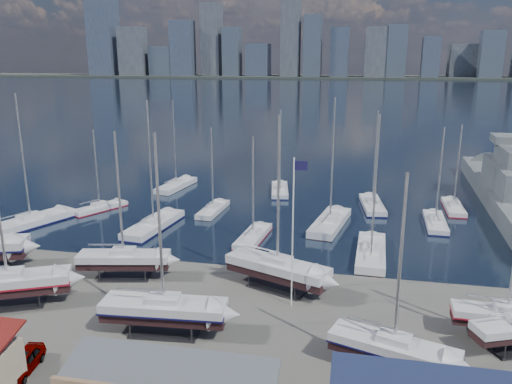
# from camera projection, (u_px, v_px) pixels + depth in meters

# --- Properties ---
(ground) EXTENTS (1400.00, 1400.00, 0.00)m
(ground) POSITION_uv_depth(u_px,v_px,m) (229.00, 314.00, 42.45)
(ground) COLOR #605E59
(ground) RESTS_ON ground
(water) EXTENTS (1400.00, 600.00, 0.40)m
(water) POSITION_uv_depth(u_px,v_px,m) (345.00, 92.00, 336.02)
(water) COLOR #192639
(water) RESTS_ON ground
(far_shore) EXTENTS (1400.00, 80.00, 2.20)m
(far_shore) POSITION_uv_depth(u_px,v_px,m) (352.00, 77.00, 581.88)
(far_shore) COLOR #2D332D
(far_shore) RESTS_ON ground
(skyline) EXTENTS (639.14, 43.80, 107.69)m
(skyline) POSITION_uv_depth(u_px,v_px,m) (346.00, 43.00, 567.73)
(skyline) COLOR #475166
(skyline) RESTS_ON far_shore
(sailboat_cradle_1) EXTENTS (10.58, 7.04, 16.65)m
(sailboat_cradle_1) POSITION_uv_depth(u_px,v_px,m) (8.00, 284.00, 43.33)
(sailboat_cradle_1) COLOR #2D2D33
(sailboat_cradle_1) RESTS_ON ground
(sailboat_cradle_2) EXTENTS (9.19, 4.20, 14.60)m
(sailboat_cradle_2) POSITION_uv_depth(u_px,v_px,m) (124.00, 259.00, 48.92)
(sailboat_cradle_2) COLOR #2D2D33
(sailboat_cradle_2) RESTS_ON ground
(sailboat_cradle_3) EXTENTS (10.04, 3.52, 15.94)m
(sailboat_cradle_3) POSITION_uv_depth(u_px,v_px,m) (164.00, 309.00, 38.91)
(sailboat_cradle_3) COLOR #2D2D33
(sailboat_cradle_3) RESTS_ON ground
(sailboat_cradle_4) EXTENTS (10.37, 6.33, 16.36)m
(sailboat_cradle_4) POSITION_uv_depth(u_px,v_px,m) (277.00, 268.00, 46.50)
(sailboat_cradle_4) COLOR #2D2D33
(sailboat_cradle_4) RESTS_ON ground
(sailboat_cradle_5) EXTENTS (9.04, 5.06, 14.23)m
(sailboat_cradle_5) POSITION_uv_depth(u_px,v_px,m) (393.00, 349.00, 33.73)
(sailboat_cradle_5) COLOR #2D2D33
(sailboat_cradle_5) RESTS_ON ground
(sailboat_cradle_6) EXTENTS (8.06, 2.54, 13.13)m
(sailboat_cradle_6) POSITION_uv_depth(u_px,v_px,m) (507.00, 317.00, 38.10)
(sailboat_cradle_6) COLOR #2D2D33
(sailboat_cradle_6) RESTS_ON ground
(sailboat_moored_0) EXTENTS (7.66, 12.29, 17.83)m
(sailboat_moored_0) POSITION_uv_depth(u_px,v_px,m) (31.00, 224.00, 64.84)
(sailboat_moored_0) COLOR black
(sailboat_moored_0) RESTS_ON water
(sailboat_moored_1) EXTENTS (5.82, 8.25, 12.16)m
(sailboat_moored_1) POSITION_uv_depth(u_px,v_px,m) (100.00, 208.00, 71.40)
(sailboat_moored_1) COLOR black
(sailboat_moored_1) RESTS_ON water
(sailboat_moored_2) EXTENTS (4.25, 10.48, 15.38)m
(sailboat_moored_2) POSITION_uv_depth(u_px,v_px,m) (176.00, 186.00, 83.76)
(sailboat_moored_2) COLOR black
(sailboat_moored_2) RESTS_ON water
(sailboat_moored_3) EXTENTS (4.47, 11.69, 17.04)m
(sailboat_moored_3) POSITION_uv_depth(u_px,v_px,m) (154.00, 227.00, 63.66)
(sailboat_moored_3) COLOR black
(sailboat_moored_3) RESTS_ON water
(sailboat_moored_4) EXTENTS (2.80, 8.46, 12.59)m
(sailboat_moored_4) POSITION_uv_depth(u_px,v_px,m) (213.00, 210.00, 70.53)
(sailboat_moored_4) COLOR black
(sailboat_moored_4) RESTS_ON water
(sailboat_moored_5) EXTENTS (4.15, 9.68, 14.02)m
(sailboat_moored_5) POSITION_uv_depth(u_px,v_px,m) (280.00, 191.00, 80.87)
(sailboat_moored_5) COLOR black
(sailboat_moored_5) RESTS_ON water
(sailboat_moored_6) EXTENTS (3.21, 8.93, 13.08)m
(sailboat_moored_6) POSITION_uv_depth(u_px,v_px,m) (253.00, 237.00, 59.78)
(sailboat_moored_6) COLOR black
(sailboat_moored_6) RESTS_ON water
(sailboat_moored_7) EXTENTS (5.14, 11.85, 17.31)m
(sailboat_moored_7) POSITION_uv_depth(u_px,v_px,m) (330.00, 224.00, 64.49)
(sailboat_moored_7) COLOR black
(sailboat_moored_7) RESTS_ON water
(sailboat_moored_8) EXTENTS (3.90, 10.11, 14.73)m
(sailboat_moored_8) POSITION_uv_depth(u_px,v_px,m) (372.00, 206.00, 72.54)
(sailboat_moored_8) COLOR black
(sailboat_moored_8) RESTS_ON water
(sailboat_moored_9) EXTENTS (3.44, 10.89, 16.28)m
(sailboat_moored_9) POSITION_uv_depth(u_px,v_px,m) (371.00, 254.00, 54.61)
(sailboat_moored_9) COLOR black
(sailboat_moored_9) RESTS_ON water
(sailboat_moored_10) EXTENTS (2.83, 9.09, 13.46)m
(sailboat_moored_10) POSITION_uv_depth(u_px,v_px,m) (435.00, 223.00, 64.91)
(sailboat_moored_10) COLOR black
(sailboat_moored_10) RESTS_ON water
(sailboat_moored_11) EXTENTS (2.57, 8.65, 12.87)m
(sailboat_moored_11) POSITION_uv_depth(u_px,v_px,m) (453.00, 208.00, 71.59)
(sailboat_moored_11) COLOR black
(sailboat_moored_11) RESTS_ON water
(car_a) EXTENTS (2.38, 4.49, 1.46)m
(car_a) POSITION_uv_depth(u_px,v_px,m) (22.00, 362.00, 34.38)
(car_a) COLOR gray
(car_a) RESTS_ON ground
(car_b) EXTENTS (4.36, 1.64, 1.42)m
(car_b) POSITION_uv_depth(u_px,v_px,m) (104.00, 383.00, 32.19)
(car_b) COLOR gray
(car_b) RESTS_ON ground
(car_d) EXTENTS (3.39, 5.26, 1.42)m
(car_d) POSITION_uv_depth(u_px,v_px,m) (376.00, 381.00, 32.39)
(car_d) COLOR gray
(car_d) RESTS_ON ground
(flagpole) EXTENTS (1.17, 0.12, 13.27)m
(flagpole) POSITION_uv_depth(u_px,v_px,m) (294.00, 222.00, 41.82)
(flagpole) COLOR white
(flagpole) RESTS_ON ground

